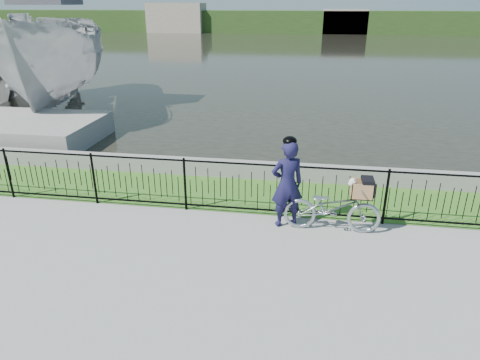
# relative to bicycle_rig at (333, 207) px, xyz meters

# --- Properties ---
(ground) EXTENTS (120.00, 120.00, 0.00)m
(ground) POSITION_rel_bicycle_rig_xyz_m (-1.98, -1.18, -0.49)
(ground) COLOR gray
(ground) RESTS_ON ground
(grass_strip) EXTENTS (60.00, 2.00, 0.01)m
(grass_strip) POSITION_rel_bicycle_rig_xyz_m (-1.98, 1.42, -0.48)
(grass_strip) COLOR #386820
(grass_strip) RESTS_ON ground
(water) EXTENTS (120.00, 120.00, 0.00)m
(water) POSITION_rel_bicycle_rig_xyz_m (-1.98, 31.82, -0.49)
(water) COLOR black
(water) RESTS_ON ground
(quay_wall) EXTENTS (60.00, 0.30, 0.40)m
(quay_wall) POSITION_rel_bicycle_rig_xyz_m (-1.98, 2.42, -0.29)
(quay_wall) COLOR gray
(quay_wall) RESTS_ON ground
(fence) EXTENTS (14.00, 0.06, 1.15)m
(fence) POSITION_rel_bicycle_rig_xyz_m (-1.98, 0.42, 0.09)
(fence) COLOR black
(fence) RESTS_ON ground
(far_treeline) EXTENTS (120.00, 6.00, 3.00)m
(far_treeline) POSITION_rel_bicycle_rig_xyz_m (-1.98, 58.82, 1.01)
(far_treeline) COLOR #2B471B
(far_treeline) RESTS_ON ground
(far_building_left) EXTENTS (8.00, 4.00, 4.00)m
(far_building_left) POSITION_rel_bicycle_rig_xyz_m (-19.98, 56.82, 1.51)
(far_building_left) COLOR gray
(far_building_left) RESTS_ON ground
(far_building_right) EXTENTS (6.00, 3.00, 3.20)m
(far_building_right) POSITION_rel_bicycle_rig_xyz_m (4.02, 57.32, 1.11)
(far_building_right) COLOR gray
(far_building_right) RESTS_ON ground
(bicycle_rig) EXTENTS (1.81, 0.63, 1.12)m
(bicycle_rig) POSITION_rel_bicycle_rig_xyz_m (0.00, 0.00, 0.00)
(bicycle_rig) COLOR #A5AAB1
(bicycle_rig) RESTS_ON ground
(cyclist) EXTENTS (0.74, 0.62, 1.79)m
(cyclist) POSITION_rel_bicycle_rig_xyz_m (-0.88, 0.08, 0.40)
(cyclist) COLOR #161437
(cyclist) RESTS_ON ground
(boat_near) EXTENTS (6.59, 10.41, 5.57)m
(boat_near) POSITION_rel_bicycle_rig_xyz_m (-10.48, 8.55, 1.51)
(boat_near) COLOR #ADADAD
(boat_near) RESTS_ON water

